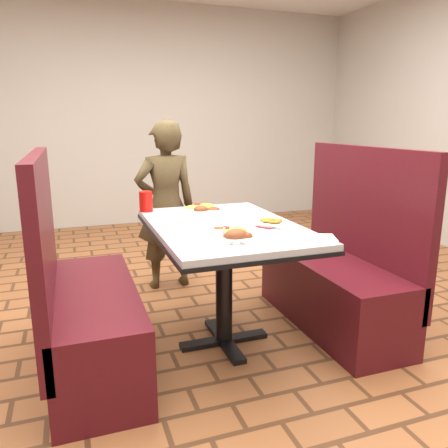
{
  "coord_description": "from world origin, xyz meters",
  "views": [
    {
      "loc": [
        -0.82,
        -2.31,
        1.32
      ],
      "look_at": [
        0.0,
        0.0,
        0.75
      ],
      "focal_mm": 35.0,
      "sensor_mm": 36.0,
      "label": 1
    }
  ],
  "objects_px": {
    "booth_bench_right": "(338,277)",
    "plantain_plate": "(271,222)",
    "booth_bench_left": "(85,311)",
    "diner_person": "(166,206)",
    "red_tumbler": "(146,201)",
    "near_dinner_plate": "(234,232)",
    "far_dinner_plate": "(203,207)",
    "dining_table": "(224,240)"
  },
  "relations": [
    {
      "from": "booth_bench_right",
      "to": "plantain_plate",
      "type": "height_order",
      "value": "booth_bench_right"
    },
    {
      "from": "booth_bench_left",
      "to": "diner_person",
      "type": "distance_m",
      "value": 1.32
    },
    {
      "from": "booth_bench_left",
      "to": "red_tumbler",
      "type": "xyz_separation_m",
      "value": [
        0.44,
        0.52,
        0.49
      ]
    },
    {
      "from": "near_dinner_plate",
      "to": "red_tumbler",
      "type": "bearing_deg",
      "value": 110.16
    },
    {
      "from": "booth_bench_left",
      "to": "plantain_plate",
      "type": "bearing_deg",
      "value": -5.14
    },
    {
      "from": "near_dinner_plate",
      "to": "red_tumbler",
      "type": "height_order",
      "value": "red_tumbler"
    },
    {
      "from": "plantain_plate",
      "to": "red_tumbler",
      "type": "relative_size",
      "value": 1.52
    },
    {
      "from": "diner_person",
      "to": "far_dinner_plate",
      "type": "relative_size",
      "value": 4.64
    },
    {
      "from": "booth_bench_left",
      "to": "booth_bench_right",
      "type": "xyz_separation_m",
      "value": [
        1.6,
        0.0,
        0.0
      ]
    },
    {
      "from": "red_tumbler",
      "to": "diner_person",
      "type": "bearing_deg",
      "value": 66.03
    },
    {
      "from": "far_dinner_plate",
      "to": "red_tumbler",
      "type": "relative_size",
      "value": 2.18
    },
    {
      "from": "near_dinner_plate",
      "to": "red_tumbler",
      "type": "relative_size",
      "value": 2.1
    },
    {
      "from": "booth_bench_right",
      "to": "far_dinner_plate",
      "type": "bearing_deg",
      "value": 153.59
    },
    {
      "from": "diner_person",
      "to": "red_tumbler",
      "type": "relative_size",
      "value": 10.1
    },
    {
      "from": "booth_bench_left",
      "to": "booth_bench_right",
      "type": "relative_size",
      "value": 1.0
    },
    {
      "from": "dining_table",
      "to": "booth_bench_left",
      "type": "bearing_deg",
      "value": 180.0
    },
    {
      "from": "plantain_plate",
      "to": "diner_person",
      "type": "bearing_deg",
      "value": 107.47
    },
    {
      "from": "booth_bench_right",
      "to": "far_dinner_plate",
      "type": "xyz_separation_m",
      "value": [
        -0.8,
        0.4,
        0.45
      ]
    },
    {
      "from": "booth_bench_left",
      "to": "red_tumbler",
      "type": "bearing_deg",
      "value": 49.9
    },
    {
      "from": "booth_bench_right",
      "to": "red_tumbler",
      "type": "xyz_separation_m",
      "value": [
        -1.16,
        0.52,
        0.49
      ]
    },
    {
      "from": "diner_person",
      "to": "far_dinner_plate",
      "type": "bearing_deg",
      "value": 96.6
    },
    {
      "from": "booth_bench_right",
      "to": "plantain_plate",
      "type": "relative_size",
      "value": 5.96
    },
    {
      "from": "booth_bench_right",
      "to": "diner_person",
      "type": "distance_m",
      "value": 1.45
    },
    {
      "from": "booth_bench_left",
      "to": "far_dinner_plate",
      "type": "relative_size",
      "value": 4.15
    },
    {
      "from": "diner_person",
      "to": "plantain_plate",
      "type": "height_order",
      "value": "diner_person"
    },
    {
      "from": "far_dinner_plate",
      "to": "plantain_plate",
      "type": "relative_size",
      "value": 1.43
    },
    {
      "from": "dining_table",
      "to": "red_tumbler",
      "type": "xyz_separation_m",
      "value": [
        -0.36,
        0.52,
        0.16
      ]
    },
    {
      "from": "plantain_plate",
      "to": "booth_bench_left",
      "type": "bearing_deg",
      "value": 174.86
    },
    {
      "from": "near_dinner_plate",
      "to": "dining_table",
      "type": "bearing_deg",
      "value": 79.48
    },
    {
      "from": "booth_bench_left",
      "to": "far_dinner_plate",
      "type": "distance_m",
      "value": 0.99
    },
    {
      "from": "dining_table",
      "to": "booth_bench_left",
      "type": "height_order",
      "value": "booth_bench_left"
    },
    {
      "from": "booth_bench_left",
      "to": "far_dinner_plate",
      "type": "bearing_deg",
      "value": 26.7
    },
    {
      "from": "dining_table",
      "to": "booth_bench_right",
      "type": "relative_size",
      "value": 1.01
    },
    {
      "from": "booth_bench_left",
      "to": "far_dinner_plate",
      "type": "xyz_separation_m",
      "value": [
        0.79,
        0.4,
        0.45
      ]
    },
    {
      "from": "dining_table",
      "to": "diner_person",
      "type": "distance_m",
      "value": 1.08
    },
    {
      "from": "far_dinner_plate",
      "to": "plantain_plate",
      "type": "bearing_deg",
      "value": -62.15
    },
    {
      "from": "dining_table",
      "to": "plantain_plate",
      "type": "xyz_separation_m",
      "value": [
        0.26,
        -0.09,
        0.11
      ]
    },
    {
      "from": "booth_bench_right",
      "to": "near_dinner_plate",
      "type": "bearing_deg",
      "value": -160.34
    },
    {
      "from": "booth_bench_right",
      "to": "red_tumbler",
      "type": "distance_m",
      "value": 1.36
    },
    {
      "from": "diner_person",
      "to": "dining_table",
      "type": "bearing_deg",
      "value": 93.55
    },
    {
      "from": "dining_table",
      "to": "booth_bench_right",
      "type": "bearing_deg",
      "value": 0.0
    },
    {
      "from": "near_dinner_plate",
      "to": "diner_person",
      "type": "bearing_deg",
      "value": 92.33
    }
  ]
}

